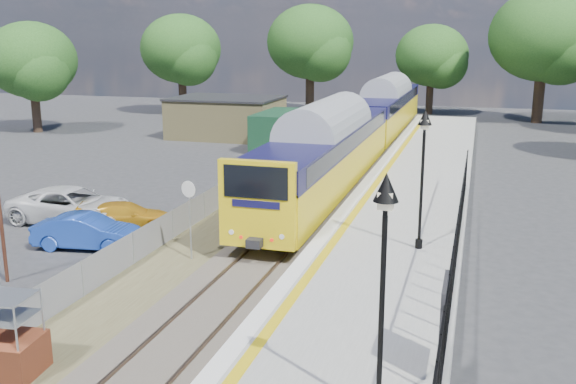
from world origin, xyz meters
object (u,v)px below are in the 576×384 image
at_px(car_blue, 87,232).
at_px(victorian_lamp_south, 384,241).
at_px(car_yellow, 126,216).
at_px(car_white, 73,206).
at_px(train, 364,124).
at_px(brick_plinth, 11,338).
at_px(victorian_lamp_north, 424,147).
at_px(speed_sign, 189,206).

bearing_deg(car_blue, victorian_lamp_south, -135.54).
height_order(car_yellow, car_white, car_white).
distance_m(train, brick_plinth, 29.00).
relative_size(victorian_lamp_north, car_yellow, 1.23).
distance_m(car_blue, car_white, 3.71).
xyz_separation_m(train, speed_sign, (-2.50, -20.36, -0.36)).
height_order(speed_sign, car_yellow, speed_sign).
distance_m(victorian_lamp_north, brick_plinth, 13.06).
height_order(train, car_blue, train).
xyz_separation_m(victorian_lamp_north, brick_plinth, (-8.38, -9.45, -3.33)).
bearing_deg(brick_plinth, car_yellow, 107.92).
relative_size(victorian_lamp_south, car_white, 0.85).
distance_m(brick_plinth, car_blue, 9.36).
bearing_deg(train, car_yellow, -110.96).
bearing_deg(victorian_lamp_south, brick_plinth, 176.32).
height_order(speed_sign, car_white, speed_sign).
bearing_deg(car_yellow, victorian_lamp_north, -119.49).
xyz_separation_m(speed_sign, car_white, (-6.80, 2.88, -1.23)).
bearing_deg(car_blue, train, -27.50).
distance_m(speed_sign, car_yellow, 5.27).
bearing_deg(car_white, victorian_lamp_south, -128.46).
xyz_separation_m(car_blue, car_white, (-2.50, 2.74, 0.11)).
distance_m(brick_plinth, car_white, 12.92).
bearing_deg(victorian_lamp_north, victorian_lamp_south, -88.85).
distance_m(victorian_lamp_south, victorian_lamp_north, 10.00).
bearing_deg(car_blue, brick_plinth, -165.52).
relative_size(train, car_yellow, 10.88).
bearing_deg(car_yellow, speed_sign, -144.60).
xyz_separation_m(victorian_lamp_south, car_white, (-14.80, 11.88, -3.55)).
distance_m(victorian_lamp_north, car_white, 15.14).
height_order(victorian_lamp_south, car_blue, victorian_lamp_south).
distance_m(victorian_lamp_north, speed_sign, 8.20).
xyz_separation_m(victorian_lamp_north, car_yellow, (-12.02, 1.81, -3.75)).
xyz_separation_m(brick_plinth, speed_sign, (0.58, 8.45, 1.01)).
height_order(victorian_lamp_north, speed_sign, victorian_lamp_north).
relative_size(car_blue, car_yellow, 1.05).
bearing_deg(speed_sign, car_white, 171.05).
distance_m(victorian_lamp_north, train, 20.16).
bearing_deg(train, victorian_lamp_south, -79.39).
xyz_separation_m(car_blue, car_yellow, (0.08, 2.67, -0.10)).
relative_size(speed_sign, car_blue, 0.74).
bearing_deg(victorian_lamp_north, train, 105.31).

